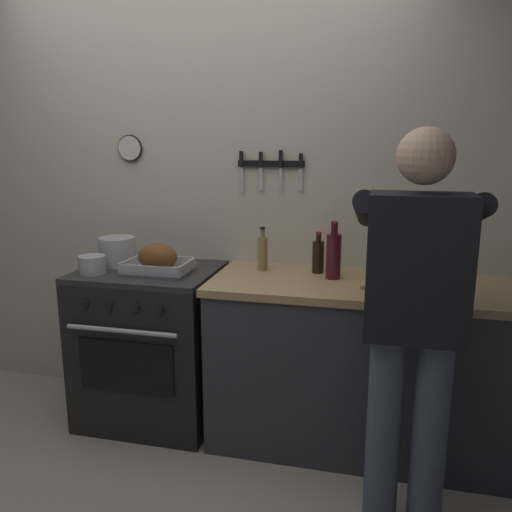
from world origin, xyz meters
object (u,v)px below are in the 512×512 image
saucepan (92,265)px  bottle_olive_oil (378,258)px  cutting_board (398,283)px  stove (152,344)px  roasting_pan (158,260)px  bottle_vinegar (263,252)px  bottle_cooking_oil (411,260)px  stock_pot (117,251)px  bottle_wine_red (334,255)px  bottle_soy_sauce (318,256)px  person_cook (414,313)px

saucepan → bottle_olive_oil: bearing=8.1°
saucepan → cutting_board: saucepan is taller
stove → roasting_pan: (0.09, -0.05, 0.52)m
bottle_olive_oil → bottle_vinegar: 0.63m
cutting_board → saucepan: bearing=-174.8°
stove → bottle_cooking_oil: (1.42, 0.07, 0.57)m
stock_pot → bottle_wine_red: 1.24m
cutting_board → bottle_olive_oil: size_ratio=1.27×
stock_pot → bottle_soy_sauce: bottle_soy_sauce is taller
bottle_cooking_oil → stock_pot: bearing=-179.3°
bottle_cooking_oil → bottle_vinegar: size_ratio=1.15×
bottle_olive_oil → person_cook: bearing=-77.1°
bottle_vinegar → bottle_soy_sauce: 0.31m
stock_pot → saucepan: (-0.04, -0.20, -0.03)m
person_cook → saucepan: person_cook is taller
cutting_board → bottle_vinegar: bearing=169.2°
person_cook → stock_pot: size_ratio=8.03×
roasting_pan → cutting_board: 1.27m
stove → saucepan: 0.58m
bottle_olive_oil → bottle_wine_red: (-0.23, -0.01, 0.01)m
stove → bottle_wine_red: (1.03, 0.05, 0.58)m
cutting_board → bottle_wine_red: 0.35m
bottle_olive_oil → bottle_vinegar: bearing=173.5°
cutting_board → bottle_wine_red: size_ratio=1.19×
bottle_wine_red → roasting_pan: bearing=-173.8°
stock_pot → bottle_wine_red: bearing=0.1°
roasting_pan → saucepan: bearing=-163.1°
bottle_olive_oil → bottle_cooking_oil: bearing=2.5°
roasting_pan → bottle_vinegar: 0.58m
bottle_soy_sauce → bottle_vinegar: bearing=-176.3°
bottle_olive_oil → bottle_wine_red: bottle_wine_red is taller
roasting_pan → saucepan: 0.35m
cutting_board → person_cook: bearing=-85.5°
bottle_wine_red → bottle_vinegar: bottle_wine_red is taller
cutting_board → roasting_pan: bearing=-178.0°
saucepan → bottle_vinegar: bottle_vinegar is taller
bottle_wine_red → bottle_cooking_oil: size_ratio=1.07×
stove → cutting_board: bearing=-0.4°
stove → person_cook: (1.40, -0.59, 0.50)m
saucepan → bottle_cooking_oil: bottle_cooking_oil is taller
stove → bottle_olive_oil: bottle_olive_oil is taller
bottle_olive_oil → bottle_wine_red: 0.23m
bottle_wine_red → bottle_cooking_oil: 0.39m
roasting_pan → stock_pot: size_ratio=1.70×
bottle_soy_sauce → saucepan: bearing=-165.6°
cutting_board → bottle_cooking_oil: (0.06, 0.07, 0.11)m
stock_pot → bottle_olive_oil: (1.46, 0.01, 0.04)m
roasting_pan → cutting_board: (1.27, 0.04, -0.06)m
stove → bottle_wine_red: bottle_wine_red is taller
bottle_wine_red → bottle_vinegar: size_ratio=1.23×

